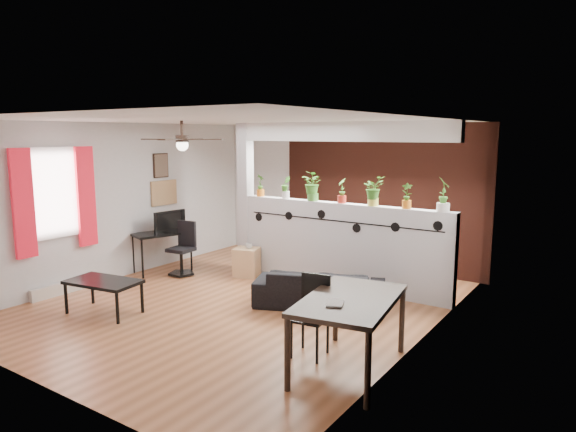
% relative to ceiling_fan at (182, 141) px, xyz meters
% --- Properties ---
extents(room_shell, '(6.30, 7.10, 2.90)m').
position_rel_ceiling_fan_xyz_m(room_shell, '(0.80, 0.30, -1.01)').
color(room_shell, brown).
rests_on(room_shell, ground).
extents(partition_wall, '(3.60, 0.18, 1.35)m').
position_rel_ceiling_fan_xyz_m(partition_wall, '(1.60, 1.80, -1.64)').
color(partition_wall, '#BCBCC1').
rests_on(partition_wall, ground).
extents(ceiling_header, '(3.60, 0.18, 0.30)m').
position_rel_ceiling_fan_xyz_m(ceiling_header, '(1.60, 1.80, 0.14)').
color(ceiling_header, white).
rests_on(ceiling_header, room_shell).
extents(pier_column, '(0.22, 0.20, 2.60)m').
position_rel_ceiling_fan_xyz_m(pier_column, '(-0.31, 1.80, -1.01)').
color(pier_column, '#BCBCC1').
rests_on(pier_column, ground).
extents(brick_panel, '(3.90, 0.05, 2.60)m').
position_rel_ceiling_fan_xyz_m(brick_panel, '(1.60, 3.27, -1.01)').
color(brick_panel, '#A74430').
rests_on(brick_panel, ground).
extents(vine_decal, '(3.31, 0.01, 0.30)m').
position_rel_ceiling_fan_xyz_m(vine_decal, '(1.60, 1.70, -1.23)').
color(vine_decal, black).
rests_on(vine_decal, partition_wall).
extents(window_assembly, '(0.09, 1.30, 1.55)m').
position_rel_ceiling_fan_xyz_m(window_assembly, '(-1.76, -0.90, -0.81)').
color(window_assembly, white).
rests_on(window_assembly, room_shell).
extents(baseboard_heater, '(0.08, 1.00, 0.18)m').
position_rel_ceiling_fan_xyz_m(baseboard_heater, '(-1.74, -0.90, -2.22)').
color(baseboard_heater, silver).
rests_on(baseboard_heater, ground).
extents(corkboard, '(0.03, 0.60, 0.45)m').
position_rel_ceiling_fan_xyz_m(corkboard, '(-1.78, 1.25, -0.96)').
color(corkboard, '#A2794E').
rests_on(corkboard, room_shell).
extents(framed_art, '(0.03, 0.34, 0.44)m').
position_rel_ceiling_fan_xyz_m(framed_art, '(-1.78, 1.20, -0.46)').
color(framed_art, '#8C7259').
rests_on(framed_art, room_shell).
extents(ceiling_fan, '(1.19, 1.19, 0.43)m').
position_rel_ceiling_fan_xyz_m(ceiling_fan, '(0.00, 0.00, 0.00)').
color(ceiling_fan, black).
rests_on(ceiling_fan, room_shell).
extents(potted_plant_0, '(0.23, 0.21, 0.38)m').
position_rel_ceiling_fan_xyz_m(potted_plant_0, '(0.02, 1.80, -0.76)').
color(potted_plant_0, orange).
rests_on(potted_plant_0, partition_wall).
extents(potted_plant_1, '(0.23, 0.23, 0.37)m').
position_rel_ceiling_fan_xyz_m(potted_plant_1, '(0.55, 1.80, -0.77)').
color(potted_plant_1, silver).
rests_on(potted_plant_1, partition_wall).
extents(potted_plant_2, '(0.29, 0.25, 0.48)m').
position_rel_ceiling_fan_xyz_m(potted_plant_2, '(1.07, 1.80, -0.71)').
color(potted_plant_2, '#407E2E').
rests_on(potted_plant_2, partition_wall).
extents(potted_plant_3, '(0.24, 0.25, 0.39)m').
position_rel_ceiling_fan_xyz_m(potted_plant_3, '(1.60, 1.80, -0.76)').
color(potted_plant_3, red).
rests_on(potted_plant_3, partition_wall).
extents(potted_plant_4, '(0.26, 0.28, 0.45)m').
position_rel_ceiling_fan_xyz_m(potted_plant_4, '(2.13, 1.80, -0.73)').
color(potted_plant_4, '#E1DC4F').
rests_on(potted_plant_4, partition_wall).
extents(potted_plant_5, '(0.23, 0.21, 0.38)m').
position_rel_ceiling_fan_xyz_m(potted_plant_5, '(2.65, 1.80, -0.76)').
color(potted_plant_5, orange).
rests_on(potted_plant_5, partition_wall).
extents(potted_plant_6, '(0.28, 0.31, 0.48)m').
position_rel_ceiling_fan_xyz_m(potted_plant_6, '(3.18, 1.80, -0.71)').
color(potted_plant_6, white).
rests_on(potted_plant_6, partition_wall).
extents(sofa, '(1.86, 1.30, 0.51)m').
position_rel_ceiling_fan_xyz_m(sofa, '(1.79, 0.83, -2.06)').
color(sofa, black).
rests_on(sofa, ground).
extents(cube_shelf, '(0.49, 0.46, 0.49)m').
position_rel_ceiling_fan_xyz_m(cube_shelf, '(-0.03, 1.46, -2.07)').
color(cube_shelf, tan).
rests_on(cube_shelf, ground).
extents(cup, '(0.15, 0.15, 0.09)m').
position_rel_ceiling_fan_xyz_m(cup, '(0.02, 1.46, -1.78)').
color(cup, gray).
rests_on(cup, cube_shelf).
extents(computer_desk, '(0.81, 1.09, 0.71)m').
position_rel_ceiling_fan_xyz_m(computer_desk, '(-1.45, 0.86, -1.67)').
color(computer_desk, black).
rests_on(computer_desk, ground).
extents(monitor, '(0.36, 0.11, 0.20)m').
position_rel_ceiling_fan_xyz_m(monitor, '(-1.45, 1.01, -1.50)').
color(monitor, black).
rests_on(monitor, computer_desk).
extents(office_chair, '(0.47, 0.47, 0.91)m').
position_rel_ceiling_fan_xyz_m(office_chair, '(-1.00, 0.93, -1.91)').
color(office_chair, black).
rests_on(office_chair, ground).
extents(dining_table, '(1.07, 1.53, 0.77)m').
position_rel_ceiling_fan_xyz_m(dining_table, '(3.05, -0.73, -1.62)').
color(dining_table, black).
rests_on(dining_table, ground).
extents(book, '(0.23, 0.26, 0.02)m').
position_rel_ceiling_fan_xyz_m(book, '(2.95, -1.03, -1.53)').
color(book, gray).
rests_on(book, dining_table).
extents(folding_chair, '(0.40, 0.40, 0.89)m').
position_rel_ceiling_fan_xyz_m(folding_chair, '(2.53, -0.59, -1.79)').
color(folding_chair, black).
rests_on(folding_chair, ground).
extents(coffee_table, '(1.06, 0.69, 0.46)m').
position_rel_ceiling_fan_xyz_m(coffee_table, '(-0.50, -1.07, -1.90)').
color(coffee_table, black).
rests_on(coffee_table, ground).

